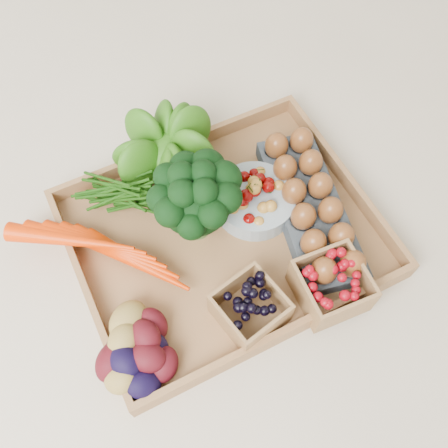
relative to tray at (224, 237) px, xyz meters
name	(u,v)px	position (x,y,z in m)	size (l,w,h in m)	color
ground	(224,239)	(0.00, 0.00, -0.01)	(4.00, 4.00, 0.00)	beige
tray	(224,237)	(0.00, 0.00, 0.00)	(0.55, 0.45, 0.01)	#996B40
carrots	(113,249)	(-0.20, 0.05, 0.04)	(0.24, 0.17, 0.06)	#E93100
lettuce	(167,144)	(-0.03, 0.20, 0.08)	(0.14, 0.14, 0.14)	#1F590D
broccoli	(196,211)	(-0.04, 0.04, 0.07)	(0.17, 0.17, 0.13)	black
cherry_bowl	(255,201)	(0.08, 0.03, 0.03)	(0.16, 0.16, 0.04)	#8C9EA5
egg_carton	(309,210)	(0.17, -0.03, 0.03)	(0.12, 0.33, 0.04)	#3A4149
potatoes	(135,348)	(-0.23, -0.14, 0.05)	(0.16, 0.16, 0.09)	#39090F
punnet_blackberry	(250,308)	(-0.03, -0.16, 0.04)	(0.10, 0.10, 0.07)	black
punnet_raspberry	(331,286)	(0.11, -0.19, 0.05)	(0.11, 0.11, 0.08)	maroon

